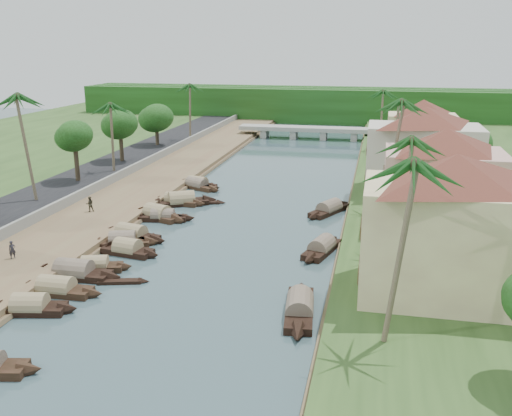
% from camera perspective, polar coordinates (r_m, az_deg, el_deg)
% --- Properties ---
extents(ground, '(220.00, 220.00, 0.00)m').
position_cam_1_polar(ground, '(47.44, -5.67, -6.87)').
color(ground, '#385055').
rests_on(ground, ground).
extents(left_bank, '(10.00, 180.00, 0.80)m').
position_cam_1_polar(left_bank, '(70.64, -13.14, 0.89)').
color(left_bank, brown).
rests_on(left_bank, ground).
extents(right_bank, '(16.00, 180.00, 1.20)m').
position_cam_1_polar(right_bank, '(64.23, 16.42, -0.69)').
color(right_bank, '#28441B').
rests_on(right_bank, ground).
extents(road, '(8.00, 180.00, 1.40)m').
position_cam_1_polar(road, '(74.54, -19.08, 1.45)').
color(road, black).
rests_on(road, ground).
extents(retaining_wall, '(0.40, 180.00, 1.10)m').
position_cam_1_polar(retaining_wall, '(72.28, -16.20, 1.79)').
color(retaining_wall, gray).
rests_on(retaining_wall, left_bank).
extents(treeline, '(120.00, 14.00, 8.00)m').
position_cam_1_polar(treeline, '(142.87, 6.75, 10.23)').
color(treeline, '#17360E').
rests_on(treeline, ground).
extents(bridge, '(28.00, 4.00, 2.40)m').
position_cam_1_polar(bridge, '(115.52, 5.31, 7.75)').
color(bridge, gray).
rests_on(bridge, ground).
extents(building_near, '(14.85, 14.85, 10.20)m').
position_cam_1_polar(building_near, '(41.61, 18.92, -1.66)').
color(building_near, beige).
rests_on(building_near, right_bank).
extents(building_mid, '(14.11, 14.11, 9.70)m').
position_cam_1_polar(building_mid, '(57.17, 18.22, 2.86)').
color(building_mid, '#C99A8E').
rests_on(building_mid, right_bank).
extents(building_far, '(15.59, 15.59, 10.20)m').
position_cam_1_polar(building_far, '(70.71, 16.38, 5.65)').
color(building_far, beige).
rests_on(building_far, right_bank).
extents(building_distant, '(12.62, 12.62, 9.20)m').
position_cam_1_polar(building_distant, '(90.57, 16.20, 7.52)').
color(building_distant, beige).
rests_on(building_distant, right_bank).
extents(sampan_1, '(7.13, 2.94, 2.09)m').
position_cam_1_polar(sampan_1, '(44.20, -21.64, -9.21)').
color(sampan_1, black).
rests_on(sampan_1, ground).
extents(sampan_2, '(7.80, 1.87, 2.07)m').
position_cam_1_polar(sampan_2, '(46.59, -19.32, -7.65)').
color(sampan_2, black).
rests_on(sampan_2, ground).
extents(sampan_3, '(8.56, 2.06, 2.29)m').
position_cam_1_polar(sampan_3, '(49.28, -17.72, -6.17)').
color(sampan_3, black).
rests_on(sampan_3, ground).
extents(sampan_4, '(6.50, 3.14, 1.87)m').
position_cam_1_polar(sampan_4, '(50.11, -15.79, -5.64)').
color(sampan_4, black).
rests_on(sampan_4, ground).
extents(sampan_5, '(6.83, 2.73, 2.14)m').
position_cam_1_polar(sampan_5, '(53.24, -12.70, -4.10)').
color(sampan_5, black).
rests_on(sampan_5, ground).
extents(sampan_6, '(7.24, 3.67, 2.13)m').
position_cam_1_polar(sampan_6, '(55.46, -13.20, -3.31)').
color(sampan_6, black).
rests_on(sampan_6, ground).
extents(sampan_7, '(8.36, 3.51, 2.18)m').
position_cam_1_polar(sampan_7, '(57.27, -12.35, -2.63)').
color(sampan_7, black).
rests_on(sampan_7, ground).
extents(sampan_8, '(7.95, 4.42, 2.39)m').
position_cam_1_polar(sampan_8, '(63.23, -9.83, -0.69)').
color(sampan_8, black).
rests_on(sampan_8, ground).
extents(sampan_9, '(7.32, 2.62, 1.87)m').
position_cam_1_polar(sampan_9, '(62.45, -9.30, -0.89)').
color(sampan_9, black).
rests_on(sampan_9, ground).
extents(sampan_10, '(7.60, 2.05, 2.10)m').
position_cam_1_polar(sampan_10, '(68.45, -7.95, 0.69)').
color(sampan_10, black).
rests_on(sampan_10, ground).
extents(sampan_11, '(8.66, 5.77, 2.48)m').
position_cam_1_polar(sampan_11, '(68.24, -7.44, 0.67)').
color(sampan_11, black).
rests_on(sampan_11, ground).
extents(sampan_12, '(8.09, 5.00, 2.00)m').
position_cam_1_polar(sampan_12, '(75.78, -5.97, 2.27)').
color(sampan_12, black).
rests_on(sampan_12, ground).
extents(sampan_13, '(7.59, 3.91, 2.07)m').
position_cam_1_polar(sampan_13, '(76.51, -5.88, 2.41)').
color(sampan_13, black).
rests_on(sampan_13, ground).
extents(sampan_14, '(2.67, 9.47, 2.25)m').
position_cam_1_polar(sampan_14, '(41.17, 4.38, -9.94)').
color(sampan_14, black).
rests_on(sampan_14, ground).
extents(sampan_15, '(3.76, 8.10, 2.14)m').
position_cam_1_polar(sampan_15, '(52.72, 6.60, -4.01)').
color(sampan_15, black).
rests_on(sampan_15, ground).
extents(sampan_16, '(5.30, 8.45, 2.12)m').
position_cam_1_polar(sampan_16, '(64.97, 7.33, -0.13)').
color(sampan_16, black).
rests_on(sampan_16, ground).
extents(canoe_1, '(4.77, 2.02, 0.77)m').
position_cam_1_polar(canoe_1, '(47.27, -13.45, -7.21)').
color(canoe_1, black).
rests_on(canoe_1, ground).
extents(canoe_2, '(6.08, 2.21, 0.88)m').
position_cam_1_polar(canoe_2, '(68.55, -5.54, 0.52)').
color(canoe_2, black).
rests_on(canoe_2, ground).
extents(palm_0, '(3.20, 3.20, 12.58)m').
position_cam_1_polar(palm_0, '(32.41, 14.23, 4.03)').
color(palm_0, '#77644F').
rests_on(palm_0, ground).
extents(palm_1, '(3.20, 3.20, 11.38)m').
position_cam_1_polar(palm_1, '(48.04, 14.85, 6.40)').
color(palm_1, '#77644F').
rests_on(palm_1, ground).
extents(palm_2, '(3.20, 3.20, 13.11)m').
position_cam_1_polar(palm_2, '(61.38, 13.55, 10.10)').
color(palm_2, '#77644F').
rests_on(palm_2, ground).
extents(palm_3, '(3.20, 3.20, 11.24)m').
position_cam_1_polar(palm_3, '(81.37, 13.98, 10.17)').
color(palm_3, '#77644F').
rests_on(palm_3, ground).
extents(palm_5, '(3.20, 3.20, 13.22)m').
position_cam_1_polar(palm_5, '(67.40, -22.25, 10.12)').
color(palm_5, '#77644F').
rests_on(palm_5, ground).
extents(palm_6, '(3.20, 3.20, 10.74)m').
position_cam_1_polar(palm_6, '(80.50, -14.43, 9.88)').
color(palm_6, '#77644F').
rests_on(palm_6, ground).
extents(palm_7, '(3.20, 3.20, 11.25)m').
position_cam_1_polar(palm_7, '(97.86, 12.58, 11.20)').
color(palm_7, '#77644F').
rests_on(palm_7, ground).
extents(palm_8, '(3.20, 3.20, 11.36)m').
position_cam_1_polar(palm_8, '(106.38, -6.73, 12.00)').
color(palm_8, '#77644F').
rests_on(palm_8, ground).
extents(tree_3, '(4.43, 4.43, 7.59)m').
position_cam_1_polar(tree_3, '(76.32, -17.71, 6.78)').
color(tree_3, '#423626').
rests_on(tree_3, ground).
extents(tree_4, '(5.00, 5.00, 7.53)m').
position_cam_1_polar(tree_4, '(87.92, -13.46, 8.07)').
color(tree_4, '#423626').
rests_on(tree_4, ground).
extents(tree_5, '(5.50, 5.50, 6.90)m').
position_cam_1_polar(tree_5, '(100.97, -9.95, 8.81)').
color(tree_5, '#423626').
rests_on(tree_5, ground).
extents(tree_6, '(4.92, 4.92, 7.74)m').
position_cam_1_polar(tree_6, '(72.41, 20.31, 5.89)').
color(tree_6, '#423626').
rests_on(tree_6, ground).
extents(person_near, '(0.67, 0.67, 1.57)m').
position_cam_1_polar(person_near, '(52.85, -23.20, -3.86)').
color(person_near, '#26252C').
rests_on(person_near, left_bank).
extents(person_far, '(1.04, 1.00, 1.69)m').
position_cam_1_polar(person_far, '(64.64, -16.29, 0.39)').
color(person_far, '#2E2C20').
rests_on(person_far, left_bank).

